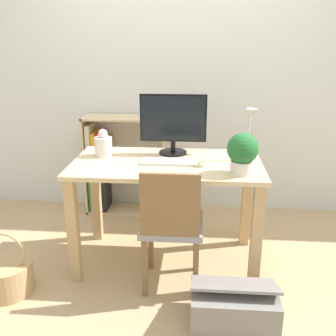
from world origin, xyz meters
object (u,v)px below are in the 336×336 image
at_px(bookshelf, 111,167).
at_px(basket, 7,276).
at_px(monitor, 173,121).
at_px(desk_lamp, 250,129).
at_px(chair, 171,224).
at_px(vase, 103,145).
at_px(storage_box, 234,306).
at_px(potted_plant, 242,152).
at_px(keyboard, 168,162).

xyz_separation_m(bookshelf, basket, (-0.42, -1.32, -0.33)).
relative_size(monitor, bookshelf, 0.53).
xyz_separation_m(desk_lamp, chair, (-0.50, -0.39, -0.54)).
height_order(vase, storage_box, vase).
distance_m(desk_lamp, basket, 1.88).
bearing_deg(potted_plant, monitor, 137.73).
xyz_separation_m(vase, desk_lamp, (1.03, -0.06, 0.15)).
relative_size(monitor, desk_lamp, 1.28).
xyz_separation_m(monitor, storage_box, (0.42, -0.87, -0.90)).
bearing_deg(chair, potted_plant, 15.54).
relative_size(monitor, keyboard, 1.30).
bearing_deg(chair, keyboard, 97.44).
relative_size(monitor, potted_plant, 1.83).
bearing_deg(keyboard, vase, 164.96).
xyz_separation_m(monitor, potted_plant, (0.46, -0.42, -0.10)).
bearing_deg(potted_plant, vase, 161.76).
relative_size(monitor, vase, 2.43).
bearing_deg(storage_box, basket, 172.34).
distance_m(monitor, vase, 0.53).
height_order(keyboard, storage_box, keyboard).
bearing_deg(desk_lamp, potted_plant, -104.84).
height_order(monitor, vase, monitor).
relative_size(vase, storage_box, 0.39).
xyz_separation_m(keyboard, potted_plant, (0.48, -0.19, 0.13)).
bearing_deg(storage_box, desk_lamp, 80.83).
bearing_deg(chair, vase, 138.64).
height_order(bookshelf, basket, bookshelf).
relative_size(keyboard, storage_box, 0.74).
bearing_deg(vase, storage_box, -40.10).
height_order(keyboard, bookshelf, bookshelf).
xyz_separation_m(potted_plant, basket, (-1.50, -0.26, -0.81)).
xyz_separation_m(desk_lamp, storage_box, (-0.12, -0.71, -0.89)).
bearing_deg(bookshelf, potted_plant, -44.43).
relative_size(vase, basket, 0.46).
xyz_separation_m(potted_plant, storage_box, (-0.05, -0.45, -0.80)).
bearing_deg(potted_plant, chair, -163.41).
relative_size(keyboard, potted_plant, 1.41).
bearing_deg(chair, monitor, 91.79).
relative_size(chair, basket, 1.99).
relative_size(basket, storage_box, 0.85).
height_order(potted_plant, storage_box, potted_plant).
bearing_deg(basket, keyboard, 23.52).
bearing_deg(keyboard, monitor, 85.04).
distance_m(monitor, desk_lamp, 0.55).
relative_size(monitor, chair, 0.57).
bearing_deg(desk_lamp, bookshelf, 145.09).
bearing_deg(bookshelf, chair, -61.36).
bearing_deg(keyboard, potted_plant, -21.30).
bearing_deg(monitor, storage_box, -64.55).
bearing_deg(keyboard, basket, -156.48).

